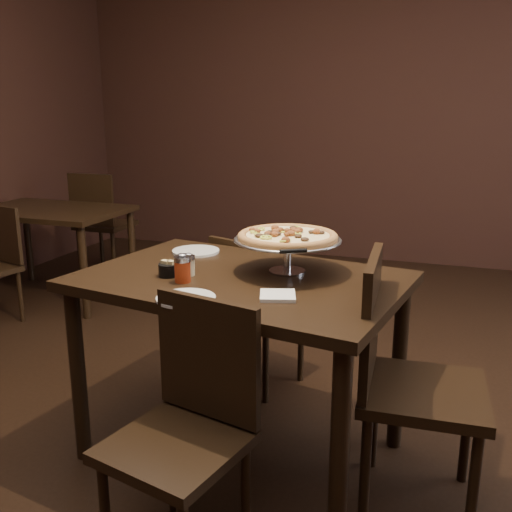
% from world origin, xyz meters
% --- Properties ---
extents(room, '(6.04, 7.04, 2.84)m').
position_xyz_m(room, '(0.06, 0.03, 1.40)').
color(room, black).
rests_on(room, ground).
extents(dining_table, '(1.42, 1.07, 0.81)m').
position_xyz_m(dining_table, '(-0.04, -0.05, 0.70)').
color(dining_table, black).
rests_on(dining_table, ground).
extents(background_table, '(1.15, 0.77, 0.72)m').
position_xyz_m(background_table, '(-2.20, 1.46, 0.63)').
color(background_table, black).
rests_on(background_table, ground).
extents(pizza_stand, '(0.45, 0.45, 0.19)m').
position_xyz_m(pizza_stand, '(0.12, 0.07, 0.96)').
color(pizza_stand, '#B5B4BC').
rests_on(pizza_stand, dining_table).
extents(parmesan_shaker, '(0.05, 0.05, 0.09)m').
position_xyz_m(parmesan_shaker, '(-0.25, -0.11, 0.85)').
color(parmesan_shaker, beige).
rests_on(parmesan_shaker, dining_table).
extents(pepper_flake_shaker, '(0.07, 0.07, 0.12)m').
position_xyz_m(pepper_flake_shaker, '(-0.23, -0.20, 0.87)').
color(pepper_flake_shaker, maroon).
rests_on(pepper_flake_shaker, dining_table).
extents(packet_caddy, '(0.08, 0.08, 0.07)m').
position_xyz_m(packet_caddy, '(-0.32, -0.15, 0.84)').
color(packet_caddy, black).
rests_on(packet_caddy, dining_table).
extents(napkin_stack, '(0.16, 0.16, 0.01)m').
position_xyz_m(napkin_stack, '(0.18, -0.26, 0.82)').
color(napkin_stack, white).
rests_on(napkin_stack, dining_table).
extents(plate_left, '(0.22, 0.22, 0.01)m').
position_xyz_m(plate_left, '(-0.38, 0.25, 0.82)').
color(plate_left, silver).
rests_on(plate_left, dining_table).
extents(plate_near, '(0.21, 0.21, 0.01)m').
position_xyz_m(plate_near, '(-0.12, -0.40, 0.82)').
color(plate_near, silver).
rests_on(plate_near, dining_table).
extents(serving_spatula, '(0.14, 0.14, 0.02)m').
position_xyz_m(serving_spatula, '(0.21, -0.14, 0.96)').
color(serving_spatula, '#B5B4BC').
rests_on(serving_spatula, pizza_stand).
extents(chair_far, '(0.50, 0.50, 0.84)m').
position_xyz_m(chair_far, '(-0.19, 0.53, 0.46)').
color(chair_far, black).
rests_on(chair_far, ground).
extents(chair_near, '(0.49, 0.49, 0.87)m').
position_xyz_m(chair_near, '(-0.01, -0.63, 0.48)').
color(chair_near, black).
rests_on(chair_near, ground).
extents(chair_side, '(0.47, 0.47, 0.97)m').
position_xyz_m(chair_side, '(0.64, -0.15, 0.53)').
color(chair_side, black).
rests_on(chair_side, ground).
extents(bg_chair_far, '(0.44, 0.44, 0.93)m').
position_xyz_m(bg_chair_far, '(-2.21, 2.15, 0.51)').
color(bg_chair_far, black).
rests_on(bg_chair_far, ground).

